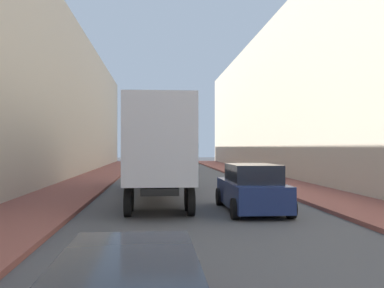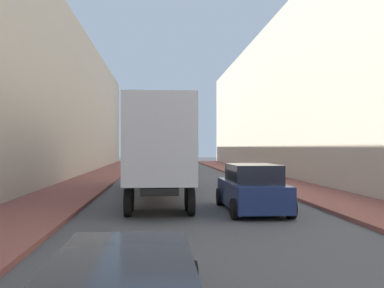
% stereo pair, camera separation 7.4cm
% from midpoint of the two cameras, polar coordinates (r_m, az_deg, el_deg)
% --- Properties ---
extents(sidewalk_right, '(3.36, 80.00, 0.15)m').
position_cam_midpoint_polar(sidewalk_right, '(30.23, 10.30, -4.81)').
color(sidewalk_right, brown).
rests_on(sidewalk_right, ground).
extents(sidewalk_left, '(3.36, 80.00, 0.15)m').
position_cam_midpoint_polar(sidewalk_left, '(29.53, -13.65, -4.91)').
color(sidewalk_left, brown).
rests_on(sidewalk_left, ground).
extents(building_right, '(6.00, 80.00, 13.13)m').
position_cam_midpoint_polar(building_right, '(31.96, 18.48, 7.11)').
color(building_right, beige).
rests_on(building_right, ground).
extents(building_left, '(6.00, 80.00, 12.30)m').
position_cam_midpoint_polar(building_left, '(30.74, -22.34, 6.63)').
color(building_left, beige).
rests_on(building_left, ground).
extents(semi_truck, '(2.47, 14.02, 4.22)m').
position_cam_midpoint_polar(semi_truck, '(20.54, -4.58, -0.47)').
color(semi_truck, silver).
rests_on(semi_truck, ground).
extents(suv_car, '(2.14, 4.78, 1.76)m').
position_cam_midpoint_polar(suv_car, '(16.19, 7.82, -5.96)').
color(suv_car, navy).
rests_on(suv_car, ground).
extents(traffic_signal_gantry, '(5.36, 0.35, 5.77)m').
position_cam_midpoint_polar(traffic_signal_gantry, '(37.47, -6.70, 2.21)').
color(traffic_signal_gantry, black).
rests_on(traffic_signal_gantry, ground).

